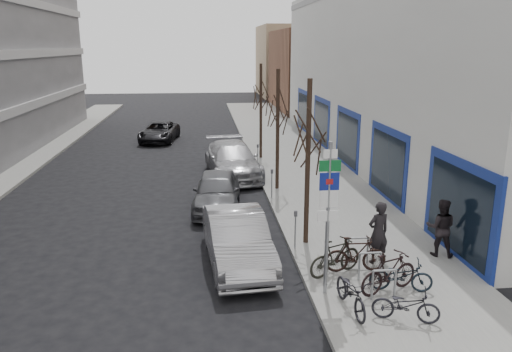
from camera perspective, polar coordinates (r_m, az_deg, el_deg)
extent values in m
plane|color=black|center=(13.39, -2.50, -14.22)|extent=(120.00, 120.00, 0.00)
cube|color=slate|center=(23.21, 7.06, -1.42)|extent=(5.00, 70.00, 0.15)
cube|color=#B7B7B2|center=(32.89, 26.93, 10.57)|extent=(20.00, 32.00, 10.00)
cube|color=brown|center=(53.54, 8.93, 11.87)|extent=(12.00, 14.00, 8.00)
cube|color=#937A5B|center=(68.22, 6.08, 12.95)|extent=(13.00, 12.00, 9.00)
cylinder|color=gray|center=(12.86, 8.17, -5.32)|extent=(0.10, 0.10, 4.20)
cube|color=white|center=(12.34, 8.51, 2.51)|extent=(0.35, 0.03, 0.22)
cube|color=#0C5926|center=(12.41, 8.45, 1.16)|extent=(0.55, 0.03, 0.28)
cube|color=navy|center=(12.50, 8.39, -0.62)|extent=(0.50, 0.03, 0.45)
cube|color=maroon|center=(12.50, 8.40, -0.64)|extent=(0.18, 0.02, 0.14)
cube|color=white|center=(12.63, 8.31, -2.59)|extent=(0.45, 0.03, 0.45)
cube|color=white|center=(12.77, 8.24, -4.52)|extent=(0.55, 0.03, 0.28)
cylinder|color=gray|center=(13.34, 13.15, -12.07)|extent=(0.06, 0.06, 0.80)
cylinder|color=gray|center=(13.54, 15.60, -11.82)|extent=(0.06, 0.06, 0.80)
cylinder|color=gray|center=(13.26, 14.50, -10.40)|extent=(0.60, 0.06, 0.06)
cylinder|color=gray|center=(14.28, 11.71, -10.13)|extent=(0.06, 0.06, 0.80)
cylinder|color=gray|center=(14.46, 14.01, -9.94)|extent=(0.06, 0.06, 0.80)
cylinder|color=gray|center=(14.21, 12.96, -8.57)|extent=(0.60, 0.06, 0.06)
cylinder|color=gray|center=(15.23, 10.46, -8.43)|extent=(0.06, 0.06, 0.80)
cylinder|color=gray|center=(15.41, 12.62, -8.28)|extent=(0.06, 0.06, 0.80)
cylinder|color=gray|center=(15.17, 11.62, -6.97)|extent=(0.60, 0.06, 0.06)
cylinder|color=black|center=(15.99, 5.92, 1.16)|extent=(0.16, 0.16, 5.50)
cylinder|color=black|center=(22.26, 2.49, 5.06)|extent=(0.16, 0.16, 5.50)
cylinder|color=black|center=(28.63, 0.55, 7.22)|extent=(0.16, 0.16, 5.50)
cylinder|color=gray|center=(16.04, 4.51, -6.43)|extent=(0.05, 0.05, 1.10)
cube|color=#3F3F44|center=(15.83, 4.56, -4.31)|extent=(0.10, 0.08, 0.18)
cylinder|color=gray|center=(21.20, 1.82, -1.11)|extent=(0.05, 0.05, 1.10)
cube|color=#3F3F44|center=(21.04, 1.83, 0.54)|extent=(0.10, 0.08, 0.18)
cylinder|color=gray|center=(26.49, 0.20, 2.11)|extent=(0.05, 0.05, 1.10)
cube|color=#3F3F44|center=(26.36, 0.20, 3.44)|extent=(0.10, 0.08, 0.18)
imported|color=black|center=(12.68, 10.84, -12.66)|extent=(0.72, 1.84, 1.09)
imported|color=black|center=(13.75, 14.96, -10.58)|extent=(1.93, 1.21, 1.13)
imported|color=black|center=(13.93, 16.25, -10.61)|extent=(1.72, 0.87, 1.01)
imported|color=black|center=(14.44, 9.06, -9.07)|extent=(1.86, 1.25, 1.09)
imported|color=black|center=(12.57, 16.77, -13.66)|extent=(1.64, 1.00, 0.96)
imported|color=black|center=(14.70, 11.32, -8.73)|extent=(1.82, 0.60, 1.09)
imported|color=#9E9EA3|center=(15.18, -2.17, -7.23)|extent=(2.11, 5.01, 1.61)
imported|color=#4D4D52|center=(20.25, -4.48, -1.71)|extent=(2.20, 4.66, 1.54)
imported|color=#98989D|center=(25.31, -2.68, 1.85)|extent=(2.98, 6.08, 1.70)
imported|color=black|center=(35.46, -10.99, 5.00)|extent=(2.83, 5.06, 1.34)
imported|color=black|center=(15.30, 13.80, -6.29)|extent=(0.79, 0.63, 1.91)
imported|color=black|center=(16.40, 20.37, -5.50)|extent=(0.80, 0.69, 1.83)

